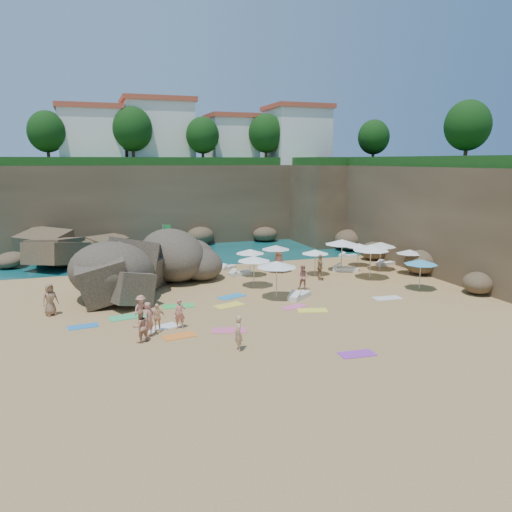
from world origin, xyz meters
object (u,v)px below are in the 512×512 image
object	(u,v)px
person_stand_2	(196,257)
person_stand_4	(279,261)
rock_outcrop	(146,291)
flag_pole	(165,239)
person_stand_3	(320,267)
parasol_0	(250,251)
person_stand_1	(140,326)
parasol_1	(276,247)
person_stand_5	(160,262)
parasol_2	(315,252)
person_stand_0	(149,319)
person_stand_6	(238,333)
lounger_0	(228,268)

from	to	relation	value
person_stand_2	person_stand_4	distance (m)	6.69
rock_outcrop	flag_pole	distance (m)	8.64
person_stand_2	person_stand_4	xyz separation A→B (m)	(5.75, -3.41, -0.03)
person_stand_4	person_stand_3	bearing A→B (deg)	-4.17
parasol_0	person_stand_4	world-z (taller)	parasol_0
rock_outcrop	person_stand_1	xyz separation A→B (m)	(-1.37, -9.53, 0.78)
parasol_1	person_stand_2	world-z (taller)	parasol_1
person_stand_5	parasol_2	bearing A→B (deg)	-26.06
parasol_0	person_stand_1	bearing A→B (deg)	-128.95
flag_pole	person_stand_5	world-z (taller)	flag_pole
parasol_0	person_stand_0	distance (m)	13.92
parasol_1	person_stand_0	xyz separation A→B (m)	(-11.03, -11.48, -1.05)
person_stand_0	person_stand_4	size ratio (longest dim) A/B	0.96
rock_outcrop	person_stand_6	bearing A→B (deg)	-77.37
parasol_1	person_stand_6	bearing A→B (deg)	-117.05
rock_outcrop	parasol_2	distance (m)	12.70
rock_outcrop	person_stand_0	world-z (taller)	rock_outcrop
flag_pole	person_stand_2	xyz separation A→B (m)	(2.11, -2.13, -1.24)
lounger_0	person_stand_3	xyz separation A→B (m)	(5.31, -5.65, 0.81)
parasol_2	person_stand_5	distance (m)	11.81
parasol_0	parasol_1	xyz separation A→B (m)	(2.30, 0.69, 0.06)
person_stand_6	person_stand_5	bearing A→B (deg)	-173.27
person_stand_1	parasol_0	bearing A→B (deg)	-151.07
parasol_2	lounger_0	xyz separation A→B (m)	(-5.64, 4.14, -1.66)
person_stand_3	person_stand_1	bearing A→B (deg)	135.95
flag_pole	parasol_0	bearing A→B (deg)	-48.61
parasol_1	person_stand_1	size ratio (longest dim) A/B	1.42
person_stand_5	person_stand_6	distance (m)	17.20
person_stand_3	person_stand_5	size ratio (longest dim) A/B	1.11
person_stand_4	person_stand_5	size ratio (longest dim) A/B	1.08
lounger_0	person_stand_0	bearing A→B (deg)	-153.93
parasol_0	person_stand_0	bearing A→B (deg)	-128.97
flag_pole	person_stand_5	xyz separation A→B (m)	(-0.81, -2.84, -1.34)
person_stand_1	person_stand_5	distance (m)	14.97
parasol_0	person_stand_6	distance (m)	14.90
rock_outcrop	person_stand_4	size ratio (longest dim) A/B	5.00
rock_outcrop	person_stand_4	distance (m)	10.69
person_stand_6	person_stand_4	bearing A→B (deg)	155.47
person_stand_3	person_stand_6	size ratio (longest dim) A/B	1.14
person_stand_3	person_stand_5	distance (m)	12.15
lounger_0	person_stand_3	size ratio (longest dim) A/B	0.83
parasol_1	person_stand_3	xyz separation A→B (m)	(2.07, -3.50, -0.99)
parasol_0	parasol_2	distance (m)	4.87
lounger_0	person_stand_0	xyz separation A→B (m)	(-7.79, -13.63, 0.75)
parasol_2	person_stand_5	bearing A→B (deg)	157.31
lounger_0	person_stand_6	size ratio (longest dim) A/B	0.94
flag_pole	rock_outcrop	bearing A→B (deg)	-107.47
parasol_0	person_stand_2	xyz separation A→B (m)	(-3.24, 3.95, -0.92)
lounger_0	person_stand_2	size ratio (longest dim) A/B	0.82
parasol_1	parasol_2	size ratio (longest dim) A/B	1.08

